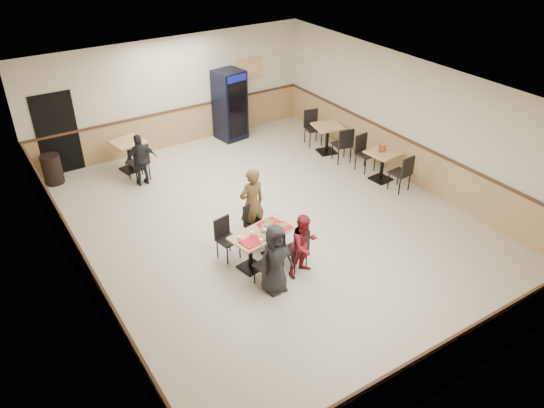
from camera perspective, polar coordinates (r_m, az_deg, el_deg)
ground at (r=11.46m, az=0.01°, el=-2.38°), size 10.00×10.00×0.00m
room_shell at (r=13.90m, az=0.50°, el=6.70°), size 10.00×10.00×10.00m
main_table at (r=10.18m, az=-0.98°, el=-4.08°), size 1.38×0.86×0.69m
main_chairs at (r=10.17m, az=-1.17°, el=-4.28°), size 1.39×1.69×0.87m
diner_woman_left at (r=9.36m, az=0.36°, el=-5.98°), size 0.67×0.44×1.36m
diner_woman_right at (r=9.81m, az=3.48°, el=-4.42°), size 0.68×0.56×1.26m
diner_man_opposite at (r=10.72m, az=-2.17°, el=0.01°), size 0.59×0.40×1.59m
lone_diner at (r=13.16m, az=-13.91°, el=4.63°), size 0.78×0.36×1.31m
tabletop_clutter at (r=10.04m, az=-0.60°, el=-2.89°), size 1.14×0.71×0.12m
side_table_near at (r=13.32m, az=11.80°, el=4.50°), size 0.77×0.77×0.76m
side_table_near_chair_south at (r=12.96m, az=13.61°, el=3.36°), size 0.48×0.48×0.96m
side_table_near_chair_north at (r=13.72m, az=10.07°, el=5.39°), size 0.48×0.48×0.96m
side_table_far at (r=14.55m, az=5.98°, el=7.43°), size 0.87×0.87×0.79m
side_table_far_chair_south at (r=14.12m, az=7.54°, el=6.46°), size 0.55×0.55×0.99m
side_table_far_chair_north at (r=15.01m, az=4.49°, el=8.17°), size 0.55×0.55×0.99m
condiment_caddy at (r=13.18m, az=11.72°, el=5.88°), size 0.23×0.06×0.20m
back_table at (r=14.00m, az=-15.15°, el=5.52°), size 0.87×0.87×0.80m
back_table_chair_lone at (r=13.45m, az=-14.23°, el=4.47°), size 0.55×0.55×1.01m
pepsi_cooler at (r=15.26m, az=-4.54°, el=10.56°), size 0.84×0.85×1.98m
trash_bin at (r=14.03m, az=-22.57°, el=3.48°), size 0.47×0.47×0.74m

